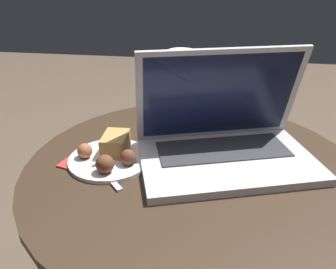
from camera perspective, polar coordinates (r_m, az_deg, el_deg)
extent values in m
cylinder|color=#9E9EA3|center=(0.89, 3.73, -19.00)|extent=(0.08, 0.08, 0.47)
cylinder|color=#38281C|center=(0.73, 4.29, -5.60)|extent=(0.74, 0.74, 0.02)
cube|color=#B7332D|center=(0.74, -11.72, -4.70)|extent=(0.18, 0.15, 0.00)
cube|color=silver|center=(0.73, 10.25, -4.53)|extent=(0.43, 0.34, 0.02)
cube|color=#333338|center=(0.75, 9.49, -2.51)|extent=(0.31, 0.20, 0.00)
cube|color=silver|center=(0.75, 8.92, 6.73)|extent=(0.38, 0.18, 0.23)
cube|color=#19234C|center=(0.75, 8.98, 6.60)|extent=(0.35, 0.16, 0.20)
cylinder|color=gold|center=(0.90, 2.25, 7.67)|extent=(0.07, 0.07, 0.18)
cylinder|color=white|center=(0.88, 2.36, 13.77)|extent=(0.07, 0.07, 0.02)
cylinder|color=white|center=(0.74, -10.05, -4.25)|extent=(0.18, 0.18, 0.01)
cube|color=tan|center=(0.75, -9.13, -1.52)|extent=(0.06, 0.08, 0.04)
sphere|color=brown|center=(0.68, -10.93, -5.05)|extent=(0.04, 0.04, 0.04)
sphere|color=#9E5B38|center=(0.75, -14.28, -2.76)|extent=(0.03, 0.03, 0.03)
sphere|color=brown|center=(0.70, -6.97, -3.87)|extent=(0.03, 0.03, 0.03)
cube|color=#B2B2B7|center=(0.70, -10.68, -6.95)|extent=(0.10, 0.10, 0.00)
cube|color=#B2B2B7|center=(0.77, -13.46, -3.72)|extent=(0.05, 0.06, 0.00)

